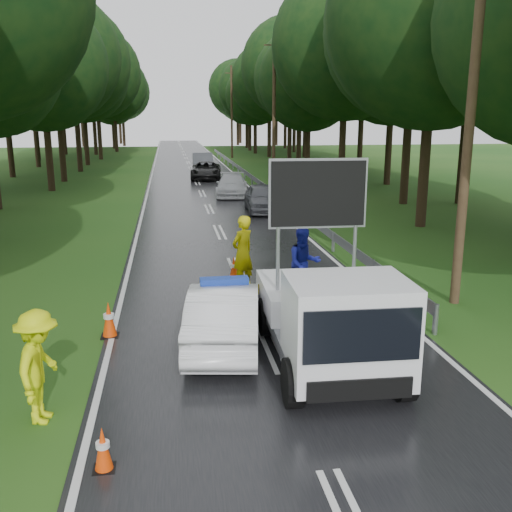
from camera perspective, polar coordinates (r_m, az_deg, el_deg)
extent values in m
plane|color=#194814|center=(12.23, 1.42, -8.80)|extent=(160.00, 160.00, 0.00)
cube|color=black|center=(41.42, -5.91, 7.31)|extent=(7.00, 140.00, 0.02)
cylinder|color=gray|center=(13.23, 17.51, -6.07)|extent=(0.12, 0.12, 0.70)
cube|color=gray|center=(41.71, -0.79, 8.17)|extent=(0.05, 60.00, 0.30)
cylinder|color=#442F1F|center=(14.96, 20.75, 14.11)|extent=(0.24, 0.24, 10.00)
cylinder|color=#442F1F|center=(39.76, 1.80, 14.31)|extent=(0.24, 0.24, 10.00)
cube|color=#442F1F|center=(40.01, 1.85, 20.33)|extent=(1.40, 0.08, 0.08)
cylinder|color=#442F1F|center=(65.50, -2.45, 14.14)|extent=(0.24, 0.24, 10.00)
cube|color=#442F1F|center=(65.66, -2.49, 17.81)|extent=(1.40, 0.08, 0.08)
imported|color=white|center=(11.98, -3.15, -5.92)|extent=(2.00, 4.20, 1.33)
cube|color=#1938A5|center=(11.75, -3.19, -2.57)|extent=(1.03, 0.42, 0.13)
cube|color=gray|center=(11.60, 6.55, -7.28)|extent=(2.13, 4.26, 0.25)
cube|color=white|center=(12.38, 5.54, -3.90)|extent=(2.17, 2.46, 0.55)
cube|color=white|center=(9.72, 9.11, -7.20)|extent=(2.05, 1.66, 1.70)
cube|color=black|center=(8.92, 10.60, -7.86)|extent=(1.85, 0.10, 0.85)
cube|color=black|center=(11.50, 6.22, 6.22)|extent=(1.90, 0.18, 1.30)
cylinder|color=black|center=(9.67, 3.69, -12.54)|extent=(0.31, 0.85, 0.84)
cylinder|color=black|center=(10.17, 14.51, -11.60)|extent=(0.31, 0.85, 0.84)
cylinder|color=black|center=(12.58, 1.03, -6.10)|extent=(0.31, 0.85, 0.84)
cylinder|color=black|center=(12.96, 9.42, -5.67)|extent=(0.31, 0.85, 0.84)
cube|color=#E0EB0C|center=(12.95, -3.25, -5.25)|extent=(0.06, 0.06, 0.95)
cube|color=#E0EB0C|center=(12.97, -1.14, -5.20)|extent=(0.06, 0.06, 0.95)
cube|color=#E0EB0C|center=(13.14, 5.12, -5.00)|extent=(0.06, 0.06, 0.95)
cube|color=#E0EB0C|center=(13.23, 7.16, -4.93)|extent=(0.06, 0.06, 0.95)
cube|color=#F2CC00|center=(12.90, 2.03, -3.31)|extent=(2.47, 0.21, 0.24)
imported|color=#D0C60B|center=(15.74, -1.34, 0.35)|extent=(0.90, 0.86, 2.07)
imported|color=#161C92|center=(15.00, 4.80, -0.73)|extent=(0.98, 0.79, 1.89)
imported|color=#E0F30D|center=(9.64, -20.87, -10.30)|extent=(0.82, 1.26, 1.84)
imported|color=#404248|center=(28.58, 0.67, 5.83)|extent=(1.88, 4.22, 1.41)
imported|color=#979A9F|center=(34.37, -2.44, 7.08)|extent=(2.37, 4.63, 1.29)
imported|color=black|center=(43.52, -5.01, 8.51)|extent=(2.62, 4.96, 1.33)
imported|color=#3F4247|center=(49.48, -5.35, 9.30)|extent=(1.82, 4.89, 1.60)
cube|color=black|center=(8.59, -14.92, -19.88)|extent=(0.31, 0.31, 0.03)
cone|color=#F74107|center=(8.41, -15.06, -18.07)|extent=(0.25, 0.25, 0.63)
cube|color=black|center=(12.66, -2.50, -7.92)|extent=(0.39, 0.39, 0.03)
cone|color=#F74107|center=(12.52, -2.52, -6.20)|extent=(0.32, 0.32, 0.80)
cube|color=black|center=(16.88, -2.22, -2.30)|extent=(0.33, 0.33, 0.03)
cone|color=#F74107|center=(16.78, -2.23, -1.16)|extent=(0.27, 0.27, 0.68)
cube|color=black|center=(13.01, -14.39, -7.75)|extent=(0.38, 0.38, 0.03)
cone|color=#F74107|center=(12.88, -14.49, -6.11)|extent=(0.31, 0.31, 0.78)
cube|color=black|center=(14.90, 8.99, -4.69)|extent=(0.34, 0.34, 0.03)
cone|color=#F74107|center=(14.79, 9.05, -3.37)|extent=(0.28, 0.28, 0.71)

